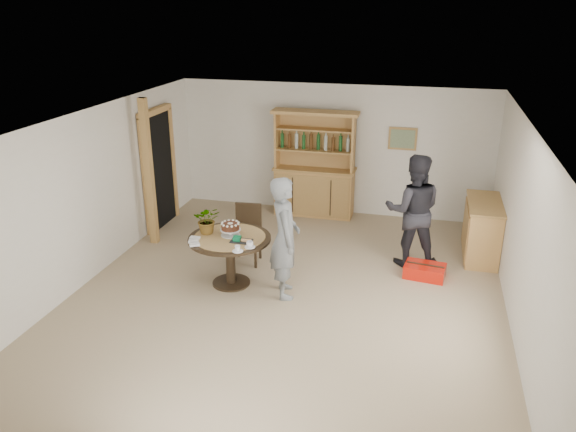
# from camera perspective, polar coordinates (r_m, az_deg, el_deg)

# --- Properties ---
(ground) EXTENTS (7.00, 7.00, 0.00)m
(ground) POSITION_cam_1_polar(r_m,az_deg,el_deg) (8.16, 0.01, -7.85)
(ground) COLOR tan
(ground) RESTS_ON ground
(room_shell) EXTENTS (6.04, 7.04, 2.52)m
(room_shell) POSITION_cam_1_polar(r_m,az_deg,el_deg) (7.47, 0.05, 3.93)
(room_shell) COLOR white
(room_shell) RESTS_ON ground
(doorway) EXTENTS (0.13, 1.10, 2.18)m
(doorway) POSITION_cam_1_polar(r_m,az_deg,el_deg) (10.47, -13.00, 4.82)
(doorway) COLOR black
(doorway) RESTS_ON ground
(pine_post) EXTENTS (0.12, 0.12, 2.50)m
(pine_post) POSITION_cam_1_polar(r_m,az_deg,el_deg) (9.64, -13.94, 4.24)
(pine_post) COLOR #AF8549
(pine_post) RESTS_ON ground
(hutch) EXTENTS (1.62, 0.54, 2.04)m
(hutch) POSITION_cam_1_polar(r_m,az_deg,el_deg) (10.86, 2.71, 3.64)
(hutch) COLOR tan
(hutch) RESTS_ON ground
(sideboard) EXTENTS (0.54, 1.26, 0.94)m
(sideboard) POSITION_cam_1_polar(r_m,az_deg,el_deg) (9.62, 19.13, -1.30)
(sideboard) COLOR tan
(sideboard) RESTS_ON ground
(dining_table) EXTENTS (1.20, 1.20, 0.76)m
(dining_table) POSITION_cam_1_polar(r_m,az_deg,el_deg) (8.19, -5.92, -3.10)
(dining_table) COLOR black
(dining_table) RESTS_ON ground
(dining_chair) EXTENTS (0.46, 0.46, 0.95)m
(dining_chair) POSITION_cam_1_polar(r_m,az_deg,el_deg) (8.94, -4.15, -1.39)
(dining_chair) COLOR black
(dining_chair) RESTS_ON ground
(birthday_cake) EXTENTS (0.30, 0.30, 0.20)m
(birthday_cake) POSITION_cam_1_polar(r_m,az_deg,el_deg) (8.13, -5.87, -1.16)
(birthday_cake) COLOR white
(birthday_cake) RESTS_ON dining_table
(flower_vase) EXTENTS (0.47, 0.44, 0.42)m
(flower_vase) POSITION_cam_1_polar(r_m,az_deg,el_deg) (8.22, -8.19, -0.37)
(flower_vase) COLOR #3F7233
(flower_vase) RESTS_ON dining_table
(gift_tray) EXTENTS (0.30, 0.20, 0.08)m
(gift_tray) POSITION_cam_1_polar(r_m,az_deg,el_deg) (7.95, -4.82, -2.42)
(gift_tray) COLOR black
(gift_tray) RESTS_ON dining_table
(coffee_cup_a) EXTENTS (0.15, 0.15, 0.09)m
(coffee_cup_a) POSITION_cam_1_polar(r_m,az_deg,el_deg) (7.75, -3.89, -2.92)
(coffee_cup_a) COLOR white
(coffee_cup_a) RESTS_ON dining_table
(coffee_cup_b) EXTENTS (0.15, 0.15, 0.08)m
(coffee_cup_b) POSITION_cam_1_polar(r_m,az_deg,el_deg) (7.64, -5.14, -3.36)
(coffee_cup_b) COLOR white
(coffee_cup_b) RESTS_ON dining_table
(napkins) EXTENTS (0.24, 0.33, 0.03)m
(napkins) POSITION_cam_1_polar(r_m,az_deg,el_deg) (8.01, -9.49, -2.55)
(napkins) COLOR white
(napkins) RESTS_ON dining_table
(teen_boy) EXTENTS (0.61, 0.74, 1.75)m
(teen_boy) POSITION_cam_1_polar(r_m,az_deg,el_deg) (7.76, -0.33, -2.22)
(teen_boy) COLOR slate
(teen_boy) RESTS_ON ground
(adult_person) EXTENTS (0.95, 0.78, 1.80)m
(adult_person) POSITION_cam_1_polar(r_m,az_deg,el_deg) (8.90, 12.60, 0.54)
(adult_person) COLOR black
(adult_person) RESTS_ON ground
(red_suitcase) EXTENTS (0.65, 0.47, 0.21)m
(red_suitcase) POSITION_cam_1_polar(r_m,az_deg,el_deg) (8.81, 13.72, -5.44)
(red_suitcase) COLOR red
(red_suitcase) RESTS_ON ground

